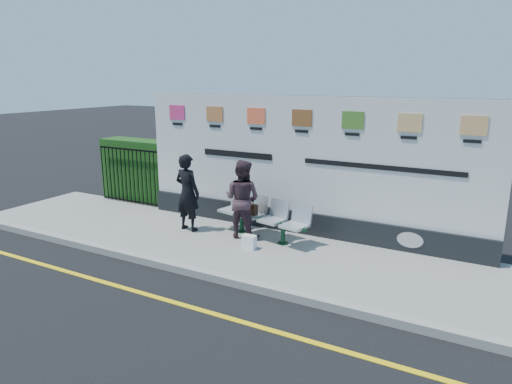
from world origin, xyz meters
TOP-DOWN VIEW (x-y plane):
  - ground at (0.00, 0.00)m, footprint 80.00×80.00m
  - pavement at (0.00, 2.50)m, footprint 14.00×3.00m
  - kerb at (0.00, 1.00)m, footprint 14.00×0.18m
  - yellow_line at (0.00, 0.00)m, footprint 14.00×0.10m
  - billboard at (0.50, 3.85)m, footprint 8.00×0.30m
  - hedge at (-4.58, 4.30)m, footprint 2.35×0.70m
  - railing at (-4.58, 3.85)m, footprint 2.05×0.06m
  - bench at (-0.09, 3.08)m, footprint 2.30×1.03m
  - woman_left at (-1.80, 2.75)m, footprint 0.67×0.47m
  - woman_right at (-0.48, 2.94)m, footprint 0.83×0.65m
  - handbag_brown at (-0.38, 3.14)m, footprint 0.31×0.20m
  - carrier_bag_white at (-0.01, 2.39)m, footprint 0.28×0.17m

SIDE VIEW (x-z plane):
  - ground at x=0.00m, z-range 0.00..0.00m
  - yellow_line at x=0.00m, z-range 0.00..0.01m
  - pavement at x=0.00m, z-range 0.00..0.12m
  - kerb at x=0.00m, z-range 0.00..0.14m
  - carrier_bag_white at x=-0.01m, z-range 0.12..0.40m
  - bench at x=-0.09m, z-range 0.12..0.60m
  - handbag_brown at x=-0.38m, z-range 0.60..0.82m
  - railing at x=-4.58m, z-range 0.12..1.66m
  - woman_right at x=-0.48m, z-range 0.12..1.82m
  - hedge at x=-4.58m, z-range 0.12..1.82m
  - woman_left at x=-1.80m, z-range 0.12..1.87m
  - billboard at x=0.50m, z-range -0.08..2.92m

